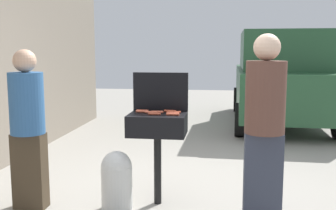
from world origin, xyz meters
The scene contains 17 objects.
ground_plane centered at (0.00, 0.00, 0.00)m, with size 24.00×24.00×0.00m, color #9E998E.
bbq_grill centered at (-0.20, -0.14, 0.83)m, with size 0.60×0.44×0.97m.
grill_lid_open centered at (-0.20, 0.08, 1.18)m, with size 0.60×0.05×0.42m, color black.
hot_dog_0 centered at (-0.04, -0.13, 0.99)m, with size 0.03×0.03×0.13m, color #B74C33.
hot_dog_1 centered at (-0.22, -0.22, 0.99)m, with size 0.03×0.03×0.13m, color #B74C33.
hot_dog_2 centered at (-0.03, -0.20, 0.99)m, with size 0.03×0.03×0.13m, color #C6593D.
hot_dog_3 centered at (-0.38, -0.03, 0.99)m, with size 0.03×0.03×0.13m, color #B74C33.
hot_dog_4 centered at (-0.08, -0.02, 0.99)m, with size 0.03×0.03×0.13m, color #AD4228.
hot_dog_5 centered at (-0.21, -0.10, 0.99)m, with size 0.03×0.03×0.13m, color #C6593D.
hot_dog_6 centered at (-0.27, -0.13, 0.99)m, with size 0.03×0.03×0.13m, color #C6593D.
hot_dog_7 centered at (-0.03, -0.23, 0.99)m, with size 0.03×0.03×0.13m, color #B74C33.
hot_dog_8 centered at (-0.03, -0.09, 0.99)m, with size 0.03×0.03×0.13m, color #AD4228.
hot_dog_9 centered at (-0.38, -0.08, 0.99)m, with size 0.03×0.03×0.13m, color #C6593D.
propane_tank centered at (-0.59, -0.37, 0.32)m, with size 0.32×0.32×0.62m.
person_left centered at (-1.49, -0.44, 0.89)m, with size 0.35×0.35×1.64m.
person_right centered at (0.87, -0.41, 0.97)m, with size 0.38×0.38×1.79m.
parked_minivan centered at (1.77, 4.83, 1.03)m, with size 2.11×4.44×2.02m.
Camera 1 is at (0.46, -4.19, 1.64)m, focal length 42.58 mm.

